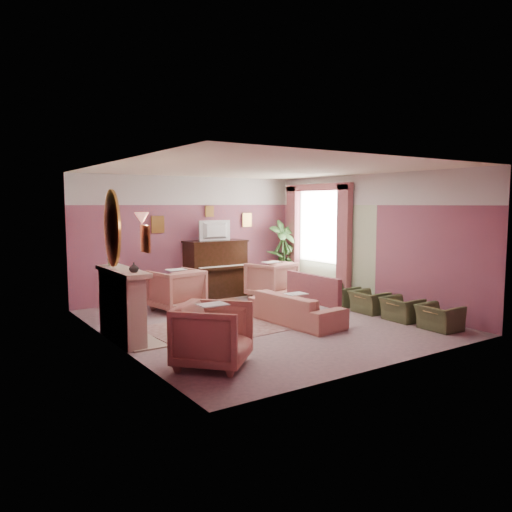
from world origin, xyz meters
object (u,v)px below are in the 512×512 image
floral_armchair_right (271,278)px  olive_chair_c (369,298)px  coffee_table (216,315)px  side_table (282,276)px  olive_chair_a (440,313)px  television (216,229)px  floral_armchair_left (176,288)px  olive_chair_d (341,292)px  sofa (296,302)px  floral_armchair_front (213,332)px  piano (216,269)px  olive_chair_b (402,305)px

floral_armchair_right → olive_chair_c: 2.46m
coffee_table → floral_armchair_right: bearing=35.3°
side_table → olive_chair_a: bearing=-91.8°
television → coffee_table: bearing=-119.6°
olive_chair_a → side_table: bearing=88.2°
floral_armchair_right → side_table: bearing=41.2°
floral_armchair_left → side_table: bearing=13.5°
floral_armchair_right → olive_chair_d: bearing=-64.3°
television → olive_chair_c: 3.83m
television → sofa: television is taller
floral_armchair_left → floral_armchair_front: size_ratio=1.00×
floral_armchair_front → olive_chair_a: (4.20, -0.47, -0.18)m
piano → television: size_ratio=1.75×
sofa → olive_chair_d: (1.78, 0.71, -0.10)m
olive_chair_c → floral_armchair_front: bearing=-164.4°
piano → side_table: (1.87, -0.09, -0.30)m
floral_armchair_front → olive_chair_b: (4.20, 0.35, -0.18)m
television → olive_chair_b: 4.53m
floral_armchair_right → olive_chair_b: 3.25m
floral_armchair_left → olive_chair_a: (3.12, -3.98, -0.18)m
piano → floral_armchair_left: 1.66m
floral_armchair_right → olive_chair_d: floral_armchair_right is taller
piano → television: (0.00, -0.05, 0.95)m
olive_chair_a → olive_chair_c: size_ratio=1.00×
piano → side_table: bearing=-2.8°
sofa → floral_armchair_front: floral_armchair_front is taller
floral_armchair_left → olive_chair_c: size_ratio=1.41×
floral_armchair_front → floral_armchair_right: bearing=45.4°
floral_armchair_left → side_table: size_ratio=1.36×
sofa → side_table: bearing=57.3°
floral_armchair_front → olive_chair_d: 4.66m
floral_armchair_right → olive_chair_b: bearing=-76.9°
floral_armchair_left → side_table: floral_armchair_left is taller
television → olive_chair_d: television is taller
olive_chair_a → olive_chair_c: 1.64m
side_table → olive_chair_b: bearing=-92.2°
coffee_table → olive_chair_a: size_ratio=1.49×
sofa → floral_armchair_front: 2.74m
olive_chair_d → olive_chair_c: bearing=-90.0°
piano → floral_armchair_front: size_ratio=1.48×
piano → olive_chair_d: 2.97m
coffee_table → side_table: side_table is taller
piano → olive_chair_a: bearing=-70.5°
floral_armchair_front → television: bearing=60.2°
floral_armchair_left → olive_chair_b: floral_armchair_left is taller
olive_chair_b → olive_chair_c: bearing=90.0°
floral_armchair_right → television: bearing=140.2°
olive_chair_b → side_table: 3.94m
floral_armchair_right → side_table: (0.88, 0.77, -0.12)m
coffee_table → floral_armchair_front: (-1.05, -1.80, 0.25)m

